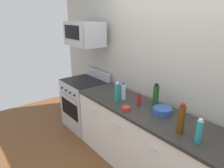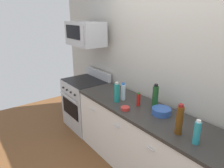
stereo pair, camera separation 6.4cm
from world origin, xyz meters
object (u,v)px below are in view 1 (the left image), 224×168
(bottle_sparkling_teal, at_px, (117,93))
(bottle_water_clear, at_px, (123,92))
(bottle_hot_sauce_red, at_px, (139,99))
(bottle_wine_amber, at_px, (181,119))
(bottle_dish_soap, at_px, (199,131))
(bowl_red_small, at_px, (126,108))
(microwave, at_px, (84,34))
(bowl_blue_mixing, at_px, (162,111))
(range_oven, at_px, (85,103))
(bottle_wine_green, at_px, (156,97))

(bottle_sparkling_teal, bearing_deg, bottle_water_clear, 90.12)
(bottle_hot_sauce_red, relative_size, bottle_wine_amber, 0.55)
(bottle_dish_soap, distance_m, bowl_red_small, 0.94)
(microwave, height_order, bottle_sparkling_teal, microwave)
(bottle_sparkling_teal, distance_m, bowl_red_small, 0.30)
(microwave, height_order, bowl_blue_mixing, microwave)
(range_oven, xyz_separation_m, bottle_dish_soap, (2.29, -0.14, 0.57))
(bottle_water_clear, height_order, bottle_hot_sauce_red, bottle_water_clear)
(bottle_water_clear, height_order, bottle_wine_amber, bottle_wine_amber)
(range_oven, xyz_separation_m, bowl_red_small, (1.36, -0.20, 0.47))
(bottle_wine_green, height_order, bottle_sparkling_teal, bottle_wine_green)
(microwave, xyz_separation_m, bowl_red_small, (1.36, -0.25, -0.81))
(range_oven, height_order, bowl_blue_mixing, range_oven)
(bottle_sparkling_teal, distance_m, bottle_dish_soap, 1.20)
(microwave, relative_size, bowl_blue_mixing, 3.26)
(bottle_sparkling_teal, height_order, bowl_red_small, bottle_sparkling_teal)
(bowl_red_small, bearing_deg, bottle_sparkling_teal, 164.03)
(microwave, distance_m, bottle_wine_amber, 2.20)
(bottle_sparkling_teal, height_order, bottle_hot_sauce_red, bottle_sparkling_teal)
(bottle_hot_sauce_red, xyz_separation_m, bottle_dish_soap, (0.93, -0.16, 0.03))
(bottle_dish_soap, distance_m, bowl_blue_mixing, 0.62)
(bottle_water_clear, height_order, bowl_red_small, bottle_water_clear)
(bowl_blue_mixing, distance_m, bowl_red_small, 0.44)
(microwave, xyz_separation_m, bottle_wine_amber, (2.09, -0.17, -0.68))
(bottle_sparkling_teal, height_order, bowl_blue_mixing, bottle_sparkling_teal)
(range_oven, relative_size, bottle_sparkling_teal, 3.79)
(microwave, xyz_separation_m, bottle_dish_soap, (2.29, -0.18, -0.71))
(bottle_wine_green, bearing_deg, bottle_hot_sauce_red, -151.22)
(microwave, xyz_separation_m, bottle_hot_sauce_red, (1.36, -0.02, -0.75))
(bottle_wine_green, bearing_deg, microwave, -176.95)
(bottle_wine_amber, xyz_separation_m, bowl_blue_mixing, (-0.38, 0.19, -0.11))
(bottle_water_clear, distance_m, bottle_wine_amber, 1.00)
(bottle_wine_amber, distance_m, bowl_blue_mixing, 0.44)
(range_oven, relative_size, bottle_wine_amber, 3.29)
(bottle_water_clear, bearing_deg, bowl_red_small, -35.37)
(bowl_blue_mixing, bearing_deg, bottle_hot_sauce_red, -172.67)
(bottle_dish_soap, bearing_deg, bottle_sparkling_teal, 179.44)
(range_oven, relative_size, bottle_dish_soap, 4.35)
(microwave, bearing_deg, bottle_sparkling_teal, -8.92)
(bottle_wine_green, bearing_deg, bottle_sparkling_teal, -151.02)
(bottle_water_clear, distance_m, bottle_sparkling_teal, 0.11)
(bottle_wine_green, relative_size, bowl_blue_mixing, 1.44)
(bottle_hot_sauce_red, bearing_deg, bottle_water_clear, -172.13)
(bottle_water_clear, bearing_deg, bottle_wine_green, 17.13)
(range_oven, xyz_separation_m, bottle_wine_green, (1.55, 0.13, 0.61))
(microwave, relative_size, bottle_sparkling_teal, 2.64)
(bottle_hot_sauce_red, distance_m, bowl_red_small, 0.23)
(bottle_water_clear, xyz_separation_m, bottle_hot_sauce_red, (0.27, 0.04, -0.03))
(range_oven, relative_size, bottle_water_clear, 4.32)
(bottle_dish_soap, relative_size, bowl_red_small, 2.19)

